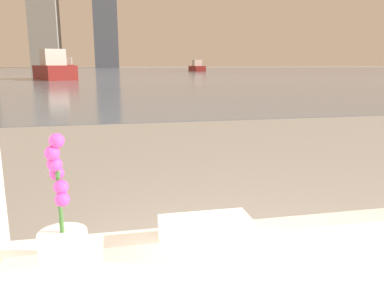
# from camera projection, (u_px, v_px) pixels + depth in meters

# --- Properties ---
(potted_orchid) EXTENTS (0.14, 0.14, 0.38)m
(potted_orchid) POSITION_uv_depth(u_px,v_px,m) (62.00, 233.00, 1.04)
(potted_orchid) COLOR silver
(potted_orchid) RESTS_ON bathtub
(towel_stack) EXTENTS (0.29, 0.18, 0.08)m
(towel_stack) POSITION_uv_depth(u_px,v_px,m) (207.00, 234.00, 1.16)
(towel_stack) COLOR white
(towel_stack) RESTS_ON bathtub
(harbor_water) EXTENTS (180.00, 110.00, 0.01)m
(harbor_water) POSITION_uv_depth(u_px,v_px,m) (115.00, 71.00, 59.82)
(harbor_water) COLOR slate
(harbor_water) RESTS_ON ground_plane
(harbor_boat_2) EXTENTS (3.86, 6.08, 2.16)m
(harbor_boat_2) POSITION_uv_depth(u_px,v_px,m) (53.00, 69.00, 27.57)
(harbor_boat_2) COLOR maroon
(harbor_boat_2) RESTS_ON harbor_water
(harbor_boat_3) EXTENTS (1.78, 4.64, 1.71)m
(harbor_boat_3) POSITION_uv_depth(u_px,v_px,m) (197.00, 67.00, 57.93)
(harbor_boat_3) COLOR maroon
(harbor_boat_3) RESTS_ON harbor_water
(harbor_boat_4) EXTENTS (2.23, 5.68, 2.09)m
(harbor_boat_4) POSITION_uv_depth(u_px,v_px,m) (67.00, 66.00, 57.11)
(harbor_boat_4) COLOR maroon
(harbor_boat_4) RESTS_ON harbor_water
(skyline_tower_3) EXTENTS (6.81, 9.42, 38.18)m
(skyline_tower_3) POSITION_uv_depth(u_px,v_px,m) (105.00, 1.00, 109.06)
(skyline_tower_3) COLOR #4C515B
(skyline_tower_3) RESTS_ON ground_plane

